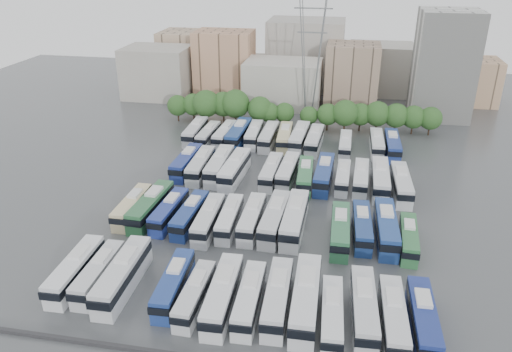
% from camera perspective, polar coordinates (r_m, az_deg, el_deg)
% --- Properties ---
extents(ground, '(220.00, 220.00, 0.00)m').
position_cam_1_polar(ground, '(82.05, 1.46, -4.18)').
color(ground, '#424447').
rests_on(ground, ground).
extents(tree_line, '(65.02, 7.88, 8.66)m').
position_cam_1_polar(tree_line, '(119.00, 4.03, 7.55)').
color(tree_line, black).
rests_on(tree_line, ground).
extents(city_buildings, '(102.00, 35.00, 20.00)m').
position_cam_1_polar(city_buildings, '(147.38, 3.18, 12.38)').
color(city_buildings, '#9E998E').
rests_on(city_buildings, ground).
extents(apartment_tower, '(14.00, 14.00, 26.00)m').
position_cam_1_polar(apartment_tower, '(133.55, 20.68, 11.78)').
color(apartment_tower, silver).
rests_on(apartment_tower, ground).
extents(electricity_pylon, '(9.00, 6.91, 33.83)m').
position_cam_1_polar(electricity_pylon, '(122.98, 6.40, 14.87)').
color(electricity_pylon, slate).
rests_on(electricity_pylon, ground).
extents(bus_r0_s0, '(3.00, 12.39, 3.87)m').
position_cam_1_polar(bus_r0_s0, '(69.38, -19.94, -10.03)').
color(bus_r0_s0, white).
rests_on(bus_r0_s0, ground).
extents(bus_r0_s1, '(2.67, 11.58, 3.62)m').
position_cam_1_polar(bus_r0_s1, '(68.04, -17.53, -10.52)').
color(bus_r0_s1, silver).
rests_on(bus_r0_s1, ground).
extents(bus_r0_s2, '(3.25, 13.58, 4.24)m').
position_cam_1_polar(bus_r0_s2, '(66.33, -15.00, -10.85)').
color(bus_r0_s2, silver).
rests_on(bus_r0_s2, ground).
extents(bus_r0_s4, '(3.04, 11.76, 3.66)m').
position_cam_1_polar(bus_r0_s4, '(63.99, -9.39, -12.05)').
color(bus_r0_s4, navy).
rests_on(bus_r0_s4, ground).
extents(bus_r0_s5, '(2.60, 10.93, 3.41)m').
position_cam_1_polar(bus_r0_s5, '(62.13, -7.00, -13.30)').
color(bus_r0_s5, silver).
rests_on(bus_r0_s5, ground).
extents(bus_r0_s6, '(3.16, 12.93, 4.03)m').
position_cam_1_polar(bus_r0_s6, '(61.40, -3.84, -13.32)').
color(bus_r0_s6, silver).
rests_on(bus_r0_s6, ground).
extents(bus_r0_s7, '(2.83, 11.68, 3.65)m').
position_cam_1_polar(bus_r0_s7, '(60.95, -0.76, -13.82)').
color(bus_r0_s7, silver).
rests_on(bus_r0_s7, ground).
extents(bus_r0_s8, '(3.08, 12.45, 3.88)m').
position_cam_1_polar(bus_r0_s8, '(61.02, 2.47, -13.65)').
color(bus_r0_s8, silver).
rests_on(bus_r0_s8, ground).
extents(bus_r0_s9, '(3.24, 13.74, 4.29)m').
position_cam_1_polar(bus_r0_s9, '(60.80, 5.70, -13.69)').
color(bus_r0_s9, silver).
rests_on(bus_r0_s9, ground).
extents(bus_r0_s10, '(2.93, 11.34, 3.53)m').
position_cam_1_polar(bus_r0_s10, '(59.48, 8.67, -15.39)').
color(bus_r0_s10, silver).
rests_on(bus_r0_s10, ground).
extents(bus_r0_s11, '(3.32, 12.64, 3.93)m').
position_cam_1_polar(bus_r0_s11, '(60.70, 12.24, -14.52)').
color(bus_r0_s11, silver).
rests_on(bus_r0_s11, ground).
extents(bus_r0_s12, '(2.96, 12.10, 3.78)m').
position_cam_1_polar(bus_r0_s12, '(60.34, 15.42, -15.30)').
color(bus_r0_s12, silver).
rests_on(bus_r0_s12, ground).
extents(bus_r0_s13, '(2.83, 12.12, 3.79)m').
position_cam_1_polar(bus_r0_s13, '(61.06, 18.56, -15.22)').
color(bus_r0_s13, navy).
rests_on(bus_r0_s13, ground).
extents(bus_r1_s0, '(2.53, 11.53, 3.61)m').
position_cam_1_polar(bus_r1_s0, '(82.54, -13.95, -3.39)').
color(bus_r1_s0, beige).
rests_on(bus_r1_s0, ground).
extents(bus_r1_s1, '(3.53, 13.22, 4.11)m').
position_cam_1_polar(bus_r1_s1, '(81.46, -11.93, -3.37)').
color(bus_r1_s1, '#2A6339').
rests_on(bus_r1_s1, ground).
extents(bus_r1_s2, '(3.10, 11.66, 3.62)m').
position_cam_1_polar(bus_r1_s2, '(79.98, -9.90, -3.95)').
color(bus_r1_s2, navy).
rests_on(bus_r1_s2, ground).
extents(bus_r1_s3, '(3.15, 11.82, 3.67)m').
position_cam_1_polar(bus_r1_s3, '(78.46, -7.54, -4.36)').
color(bus_r1_s3, navy).
rests_on(bus_r1_s3, ground).
extents(bus_r1_s4, '(2.81, 12.07, 3.77)m').
position_cam_1_polar(bus_r1_s4, '(76.76, -5.46, -4.92)').
color(bus_r1_s4, silver).
rests_on(bus_r1_s4, ground).
extents(bus_r1_s5, '(2.79, 11.40, 3.56)m').
position_cam_1_polar(bus_r1_s5, '(76.98, -3.04, -4.83)').
color(bus_r1_s5, silver).
rests_on(bus_r1_s5, ground).
extents(bus_r1_s6, '(2.61, 11.93, 3.74)m').
position_cam_1_polar(bus_r1_s6, '(76.65, -0.47, -4.85)').
color(bus_r1_s6, silver).
rests_on(bus_r1_s6, ground).
extents(bus_r1_s7, '(3.42, 13.23, 4.12)m').
position_cam_1_polar(bus_r1_s7, '(76.37, 2.16, -4.83)').
color(bus_r1_s7, silver).
rests_on(bus_r1_s7, ground).
extents(bus_r1_s8, '(3.21, 13.73, 4.29)m').
position_cam_1_polar(bus_r1_s8, '(76.23, 4.44, -4.88)').
color(bus_r1_s8, silver).
rests_on(bus_r1_s8, ground).
extents(bus_r1_s10, '(2.90, 12.40, 3.88)m').
position_cam_1_polar(bus_r1_s10, '(74.63, 9.58, -6.08)').
color(bus_r1_s10, '#2F6E45').
rests_on(bus_r1_s10, ground).
extents(bus_r1_s11, '(3.06, 11.86, 3.69)m').
position_cam_1_polar(bus_r1_s11, '(76.26, 12.03, -5.65)').
color(bus_r1_s11, navy).
rests_on(bus_r1_s11, ground).
extents(bus_r1_s12, '(3.28, 13.28, 4.14)m').
position_cam_1_polar(bus_r1_s12, '(76.38, 14.67, -5.71)').
color(bus_r1_s12, navy).
rests_on(bus_r1_s12, ground).
extents(bus_r1_s13, '(2.84, 10.92, 3.40)m').
position_cam_1_polar(bus_r1_s13, '(75.35, 17.05, -6.81)').
color(bus_r1_s13, '#2F6E3D').
rests_on(bus_r1_s13, ground).
extents(bus_r2_s1, '(2.98, 12.67, 3.96)m').
position_cam_1_polar(bus_r2_s1, '(96.74, -7.94, 1.59)').
color(bus_r2_s1, navy).
rests_on(bus_r2_s1, ground).
extents(bus_r2_s2, '(3.03, 12.83, 4.01)m').
position_cam_1_polar(bus_r2_s2, '(94.99, -6.33, 1.25)').
color(bus_r2_s2, silver).
rests_on(bus_r2_s2, ground).
extents(bus_r2_s3, '(2.97, 13.40, 4.20)m').
position_cam_1_polar(bus_r2_s3, '(94.39, -4.21, 1.24)').
color(bus_r2_s3, silver).
rests_on(bus_r2_s3, ground).
extents(bus_r2_s4, '(3.64, 13.63, 4.24)m').
position_cam_1_polar(bus_r2_s4, '(92.68, -2.45, 0.83)').
color(bus_r2_s4, white).
rests_on(bus_r2_s4, ground).
extents(bus_r2_s6, '(2.93, 12.08, 3.77)m').
position_cam_1_polar(bus_r2_s6, '(92.11, 1.75, 0.53)').
color(bus_r2_s6, silver).
rests_on(bus_r2_s6, ground).
extents(bus_r2_s7, '(3.25, 12.33, 3.83)m').
position_cam_1_polar(bus_r2_s7, '(92.35, 3.66, 0.58)').
color(bus_r2_s7, silver).
rests_on(bus_r2_s7, ground).
extents(bus_r2_s8, '(3.19, 12.15, 3.78)m').
position_cam_1_polar(bus_r2_s8, '(90.79, 5.64, 0.04)').
color(bus_r2_s8, '#317343').
rests_on(bus_r2_s8, ground).
extents(bus_r2_s9, '(3.30, 13.18, 4.11)m').
position_cam_1_polar(bus_r2_s9, '(91.59, 7.77, 0.26)').
color(bus_r2_s9, navy).
rests_on(bus_r2_s9, ground).
extents(bus_r2_s10, '(2.66, 10.95, 3.42)m').
position_cam_1_polar(bus_r2_s10, '(91.53, 9.90, -0.14)').
color(bus_r2_s10, silver).
rests_on(bus_r2_s10, ground).
extents(bus_r2_s11, '(2.98, 11.86, 3.70)m').
position_cam_1_polar(bus_r2_s11, '(91.64, 11.89, -0.19)').
color(bus_r2_s11, silver).
rests_on(bus_r2_s11, ground).
extents(bus_r2_s12, '(3.02, 13.46, 4.22)m').
position_cam_1_polar(bus_r2_s12, '(91.35, 14.02, -0.32)').
color(bus_r2_s12, silver).
rests_on(bus_r2_s12, ground).
extents(bus_r2_s13, '(3.27, 13.07, 4.07)m').
position_cam_1_polar(bus_r2_s13, '(90.61, 16.26, -0.86)').
color(bus_r2_s13, silver).
rests_on(bus_r2_s13, ground).
extents(bus_r3_s0, '(2.95, 12.61, 3.94)m').
position_cam_1_polar(bus_r3_s0, '(112.70, -6.95, 5.08)').
color(bus_r3_s0, silver).
rests_on(bus_r3_s0, ground).
extents(bus_r3_s1, '(2.95, 11.54, 3.59)m').
position_cam_1_polar(bus_r3_s1, '(110.81, -5.48, 4.71)').
color(bus_r3_s1, silver).
rests_on(bus_r3_s1, ground).
extents(bus_r3_s2, '(3.18, 12.10, 3.76)m').
position_cam_1_polar(bus_r3_s2, '(110.57, -3.57, 4.77)').
color(bus_r3_s2, silver).
rests_on(bus_r3_s2, ground).
extents(bus_r3_s3, '(3.33, 13.77, 4.30)m').
position_cam_1_polar(bus_r3_s3, '(109.88, -2.00, 4.82)').
color(bus_r3_s3, navy).
rests_on(bus_r3_s3, ground).
extents(bus_r3_s4, '(3.04, 12.09, 3.77)m').
position_cam_1_polar(bus_r3_s4, '(110.37, -0.24, 4.79)').
color(bus_r3_s4, silver).
rests_on(bus_r3_s4, ground).
extents(bus_r3_s5, '(2.88, 12.46, 3.90)m').
position_cam_1_polar(bus_r3_s5, '(109.02, 1.45, 4.55)').
color(bus_r3_s5, silver).
rests_on(bus_r3_s5, ground).
extents(bus_r3_s6, '(3.28, 12.48, 3.88)m').
position_cam_1_polar(bus_r3_s6, '(108.90, 3.31, 4.49)').
color(bus_r3_s6, beige).
rests_on(bus_r3_s6, ground).
extents(bus_r3_s7, '(3.52, 13.27, 4.12)m').
position_cam_1_polar(bus_r3_s7, '(108.51, 4.98, 4.43)').
color(bus_r3_s7, silver).
rests_on(bus_r3_s7, ground).
extents(bus_r3_s8, '(3.43, 12.84, 3.99)m').
position_cam_1_polar(bus_r3_s8, '(107.48, 6.69, 4.11)').
color(bus_r3_s8, silver).
rests_on(bus_r3_s8, ground).
extents(bus_r3_s10, '(2.58, 11.27, 3.53)m').
position_cam_1_polar(bus_r3_s10, '(106.65, 10.16, 3.58)').
color(bus_r3_s10, white).
rests_on(bus_r3_s10, ground).
extents(bus_r3_s12, '(2.80, 12.00, 3.75)m').
position_cam_1_polar(bus_r3_s12, '(108.28, 13.65, 3.64)').
color(bus_r3_s12, silver).
rests_on(bus_r3_s12, ground).
extents(bus_r3_s13, '(2.95, 12.76, 3.99)m').
position_cam_1_polar(bus_r3_s13, '(107.80, 15.33, 3.42)').
color(bus_r3_s13, navy).
rests_on(bus_r3_s13, ground).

